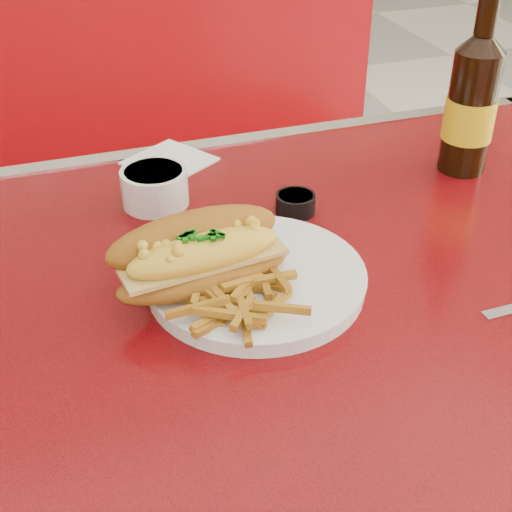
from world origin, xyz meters
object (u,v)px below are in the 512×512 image
object	(u,v)px
fork	(277,278)
diner_table	(268,404)
sauce_cup_right	(295,203)
beer_bottle	(472,101)
dinner_plate	(256,279)
booth_bench_far	(152,264)
gravy_ramekin	(155,186)
mac_hoagie	(200,254)

from	to	relation	value
fork	diner_table	bearing A→B (deg)	141.39
sauce_cup_right	beer_bottle	distance (m)	0.29
sauce_cup_right	beer_bottle	size ratio (longest dim) A/B	0.25
dinner_plate	booth_bench_far	bearing A→B (deg)	89.51
booth_bench_far	gravy_ramekin	world-z (taller)	booth_bench_far
gravy_ramekin	beer_bottle	size ratio (longest dim) A/B	0.39
diner_table	gravy_ramekin	bearing A→B (deg)	106.69
fork	beer_bottle	xyz separation A→B (m)	(0.35, 0.19, 0.09)
mac_hoagie	gravy_ramekin	world-z (taller)	mac_hoagie
fork	sauce_cup_right	distance (m)	0.17
booth_bench_far	beer_bottle	size ratio (longest dim) A/B	4.39
gravy_ramekin	fork	bearing A→B (deg)	-70.04
dinner_plate	fork	bearing A→B (deg)	-41.30
dinner_plate	sauce_cup_right	size ratio (longest dim) A/B	4.81
beer_bottle	diner_table	bearing A→B (deg)	-150.95
diner_table	booth_bench_far	xyz separation A→B (m)	(0.00, 0.81, -0.32)
booth_bench_far	mac_hoagie	bearing A→B (deg)	-94.94
dinner_plate	gravy_ramekin	size ratio (longest dim) A/B	3.01
booth_bench_far	mac_hoagie	size ratio (longest dim) A/B	5.89
fork	sauce_cup_right	world-z (taller)	sauce_cup_right
sauce_cup_right	beer_bottle	bearing A→B (deg)	8.39
gravy_ramekin	mac_hoagie	bearing A→B (deg)	-88.51
diner_table	dinner_plate	size ratio (longest dim) A/B	3.80
mac_hoagie	fork	xyz separation A→B (m)	(0.08, -0.02, -0.04)
diner_table	dinner_plate	xyz separation A→B (m)	(-0.01, 0.03, 0.17)
dinner_plate	beer_bottle	distance (m)	0.42
sauce_cup_right	beer_bottle	xyz separation A→B (m)	(0.27, 0.04, 0.09)
diner_table	mac_hoagie	distance (m)	0.23
booth_bench_far	dinner_plate	world-z (taller)	booth_bench_far
booth_bench_far	gravy_ramekin	bearing A→B (deg)	-97.36
diner_table	mac_hoagie	bearing A→B (deg)	156.82
dinner_plate	sauce_cup_right	xyz separation A→B (m)	(0.10, 0.14, 0.00)
booth_bench_far	beer_bottle	xyz separation A→B (m)	(0.37, -0.61, 0.59)
dinner_plate	beer_bottle	size ratio (longest dim) A/B	1.18
mac_hoagie	gravy_ramekin	xyz separation A→B (m)	(-0.01, 0.22, -0.03)
mac_hoagie	gravy_ramekin	distance (m)	0.22
fork	dinner_plate	bearing A→B (deg)	61.96
gravy_ramekin	beer_bottle	xyz separation A→B (m)	(0.44, -0.04, 0.08)
gravy_ramekin	beer_bottle	bearing A→B (deg)	-5.36
booth_bench_far	sauce_cup_right	size ratio (longest dim) A/B	17.83
booth_bench_far	diner_table	bearing A→B (deg)	-90.00
mac_hoagie	fork	world-z (taller)	mac_hoagie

